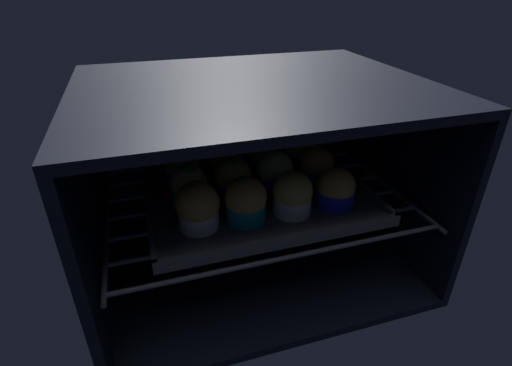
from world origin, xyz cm
name	(u,v)px	position (x,y,z in cm)	size (l,w,h in cm)	color
oven_cavity	(248,171)	(0.00, 26.25, 17.00)	(59.00, 47.00, 37.00)	black
oven_rack	(254,196)	(0.00, 22.00, 13.60)	(54.80, 42.00, 0.80)	#444756
baking_tray	(256,194)	(0.00, 20.79, 14.68)	(40.61, 32.40, 2.20)	#4C4C51
muffin_row0_col0	(198,207)	(-12.22, 12.83, 18.87)	(7.13, 7.13, 7.99)	silver
muffin_row0_col1	(246,201)	(-4.38, 12.44, 18.85)	(6.93, 6.93, 8.16)	#0C8C84
muffin_row0_col2	(293,195)	(3.81, 12.27, 18.72)	(6.80, 6.80, 7.65)	silver
muffin_row0_col3	(336,190)	(11.96, 12.21, 18.34)	(6.67, 6.67, 7.18)	#1928B7
muffin_row1_col0	(189,186)	(-12.41, 20.76, 18.57)	(6.51, 6.51, 8.01)	#0C8C84
muffin_row1_col1	(233,179)	(-4.31, 21.08, 18.52)	(6.75, 6.75, 7.57)	#1928B7
muffin_row1_col2	(275,172)	(3.78, 20.93, 18.81)	(6.83, 6.83, 8.12)	#1928B7
muffin_row1_col3	(316,167)	(12.43, 21.16, 18.43)	(6.54, 6.54, 7.28)	#0C8C84
muffin_row2_col0	(182,166)	(-12.49, 29.02, 18.55)	(6.97, 6.97, 7.54)	#1928B7
muffin_row2_col1	(225,160)	(-4.07, 28.65, 18.98)	(6.95, 6.95, 8.04)	#1928B7
muffin_row2_col2	(264,158)	(4.15, 28.82, 18.17)	(6.50, 6.50, 6.85)	#1928B7
muffin_row2_col3	(301,150)	(12.37, 28.68, 18.97)	(7.10, 7.10, 8.02)	red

